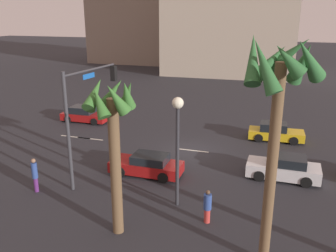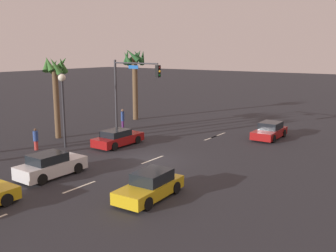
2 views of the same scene
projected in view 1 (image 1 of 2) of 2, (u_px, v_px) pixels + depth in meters
ground_plane at (192, 150)px, 25.69m from camera, size 220.00×220.00×0.00m
lane_stripe_2 at (288, 161)px, 23.77m from camera, size 2.33×0.14×0.01m
lane_stripe_3 at (192, 150)px, 25.68m from camera, size 2.39×0.14×0.01m
lane_stripe_4 at (76, 137)px, 28.44m from camera, size 2.59×0.14×0.01m
lane_stripe_5 at (90, 139)px, 28.06m from camera, size 2.19×0.14×0.01m
car_1 at (147, 165)px, 21.73m from camera, size 4.34×1.86×1.28m
car_2 at (275, 132)px, 27.61m from camera, size 4.16×1.92×1.37m
car_3 at (85, 115)px, 32.42m from camera, size 4.23×1.94×1.38m
car_4 at (284, 168)px, 21.14m from camera, size 4.17×1.85×1.43m
traffic_signal at (86, 105)px, 20.23m from camera, size 0.65×5.30×6.55m
streetlamp at (178, 130)px, 17.24m from camera, size 0.56×0.56×5.62m
pedestrian_0 at (207, 206)px, 16.62m from camera, size 0.45×0.45×1.65m
pedestrian_1 at (35, 174)px, 19.47m from camera, size 0.42×0.42×1.94m
palm_tree_0 at (114, 123)px, 14.69m from camera, size 2.09×2.23×6.96m
palm_tree_1 at (279, 91)px, 12.16m from camera, size 2.80×2.66×8.82m
building_1 at (233, 2)px, 56.85m from camera, size 20.11×15.61×22.18m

